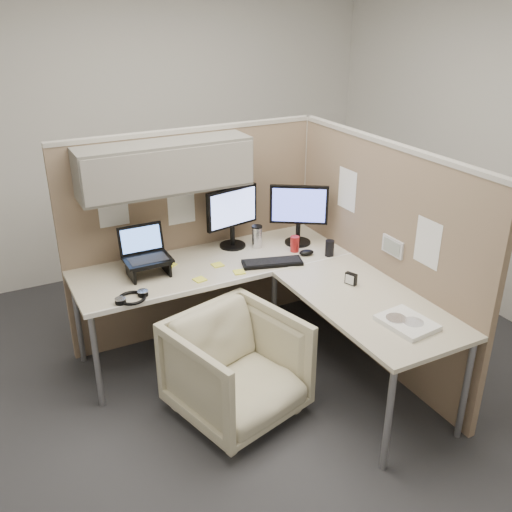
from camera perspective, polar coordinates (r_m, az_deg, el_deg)
name	(u,v)px	position (r m, az deg, el deg)	size (l,w,h in m)	color
ground	(260,381)	(4.13, 0.37, -12.38)	(4.50, 4.50, 0.00)	#2B2B2F
partition_back	(181,204)	(4.21, -7.50, 5.16)	(2.00, 0.36, 1.63)	#8B725B
partition_right	(377,255)	(4.10, 12.04, 0.09)	(0.07, 2.03, 1.63)	#8B725B
desk	(268,284)	(3.90, 1.16, -2.78)	(2.00, 1.98, 0.73)	beige
office_chair	(237,364)	(3.65, -1.94, -10.75)	(0.72, 0.67, 0.74)	beige
monitor_left	(232,213)	(4.28, -2.40, 4.35)	(0.44, 0.20, 0.47)	black
monitor_right	(299,210)	(4.34, 4.29, 4.63)	(0.39, 0.27, 0.47)	black
laptop_station	(146,257)	(3.96, -10.91, -0.11)	(0.31, 0.27, 0.33)	black
keyboard	(272,263)	(4.08, 1.64, -0.67)	(0.43, 0.14, 0.02)	black
mouse	(306,252)	(4.24, 5.07, 0.35)	(0.11, 0.07, 0.04)	black
travel_mug	(257,237)	(4.33, 0.10, 1.96)	(0.08, 0.08, 0.17)	silver
soda_can_green	(330,248)	(4.23, 7.37, 0.78)	(0.07, 0.07, 0.12)	black
soda_can_silver	(295,244)	(4.28, 3.90, 1.21)	(0.07, 0.07, 0.12)	#B21E1E
sticky_note_a	(200,280)	(3.87, -5.64, -2.36)	(0.08, 0.08, 0.01)	#F5F540
sticky_note_d	(218,265)	(4.07, -3.86, -0.89)	(0.08, 0.08, 0.01)	#F5F540
sticky_note_b	(239,272)	(3.96, -1.70, -1.61)	(0.08, 0.08, 0.01)	#F5F540
sticky_note_c	(170,265)	(4.11, -8.59, -0.88)	(0.08, 0.08, 0.01)	#F5F540
headphones	(132,298)	(3.69, -12.31, -4.10)	(0.22, 0.22, 0.03)	black
paper_stack	(407,323)	(3.46, 14.85, -6.47)	(0.28, 0.34, 0.03)	white
desk_clock	(351,279)	(3.84, 9.47, -2.26)	(0.06, 0.09, 0.08)	black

